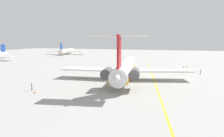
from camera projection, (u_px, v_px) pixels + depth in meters
ground at (162, 80)px, 62.23m from camera, size 358.72×358.72×0.00m
main_jetliner at (125, 68)px, 62.57m from camera, size 41.88×37.28×12.27m
airliner_far_right at (67, 51)px, 169.77m from camera, size 28.89×28.78×8.67m
ground_crew_near_nose at (184, 68)px, 80.48m from camera, size 0.35×0.31×1.72m
ground_crew_near_tail at (187, 67)px, 82.69m from camera, size 0.34×0.31×1.68m
ground_crew_portside at (32, 86)px, 49.94m from camera, size 0.27×0.38×1.66m
ground_crew_starboard at (200, 71)px, 72.13m from camera, size 0.41×0.27×1.66m
safety_cone_nose at (35, 92)px, 47.32m from camera, size 0.40×0.40×0.55m
taxiway_centreline at (154, 81)px, 61.46m from camera, size 91.45×20.22×0.01m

